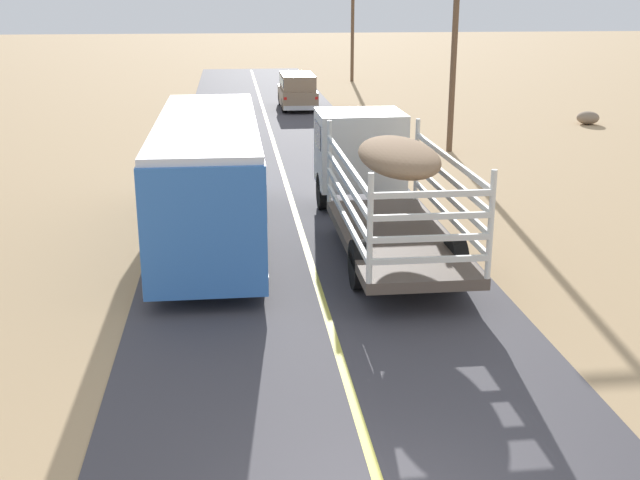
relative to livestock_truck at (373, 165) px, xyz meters
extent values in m
cube|color=silver|center=(0.00, 2.16, 0.03)|extent=(2.50, 2.20, 2.20)
cube|color=#192333|center=(0.00, 2.16, 0.48)|extent=(2.53, 1.54, 0.70)
cube|color=brown|center=(0.00, -3.24, -1.07)|extent=(2.50, 6.40, 0.24)
cylinder|color=silver|center=(-1.19, -0.10, 0.15)|extent=(0.12, 0.12, 2.20)
cylinder|color=silver|center=(1.19, -0.10, 0.15)|extent=(0.12, 0.12, 2.20)
cylinder|color=silver|center=(-1.19, -6.38, 0.15)|extent=(0.12, 0.12, 2.20)
cylinder|color=silver|center=(1.19, -6.38, 0.15)|extent=(0.12, 0.12, 2.20)
cube|color=silver|center=(-1.21, -3.24, -0.51)|extent=(0.08, 6.30, 0.12)
cube|color=silver|center=(1.21, -3.24, -0.51)|extent=(0.08, 6.30, 0.12)
cube|color=silver|center=(0.00, -6.40, -0.51)|extent=(2.40, 0.08, 0.12)
cube|color=silver|center=(-1.21, -3.24, -0.07)|extent=(0.08, 6.30, 0.12)
cube|color=silver|center=(1.21, -3.24, -0.07)|extent=(0.08, 6.30, 0.12)
cube|color=silver|center=(0.00, -6.40, -0.07)|extent=(2.40, 0.08, 0.12)
cube|color=silver|center=(-1.21, -3.24, 0.37)|extent=(0.08, 6.30, 0.12)
cube|color=silver|center=(1.21, -3.24, 0.37)|extent=(0.08, 6.30, 0.12)
cube|color=silver|center=(0.00, -6.40, 0.37)|extent=(2.40, 0.08, 0.12)
cube|color=silver|center=(-1.21, -3.24, 0.81)|extent=(0.08, 6.30, 0.12)
cube|color=silver|center=(1.21, -3.24, 0.81)|extent=(0.08, 6.30, 0.12)
cube|color=silver|center=(0.00, -6.40, 0.81)|extent=(2.40, 0.08, 0.12)
ellipsoid|color=#8C6B4C|center=(0.00, -3.24, 0.90)|extent=(1.75, 3.84, 0.70)
cylinder|color=black|center=(-1.09, 2.16, -1.22)|extent=(0.32, 1.10, 1.10)
cylinder|color=black|center=(1.09, 2.16, -1.22)|extent=(0.32, 1.10, 1.10)
cylinder|color=black|center=(-1.09, -4.52, -1.22)|extent=(0.32, 1.10, 1.10)
cylinder|color=black|center=(1.09, -4.52, -1.22)|extent=(0.32, 1.10, 1.10)
cube|color=#3872C6|center=(-4.37, -0.70, -0.07)|extent=(2.50, 10.00, 2.70)
cube|color=white|center=(-4.37, -0.70, 1.36)|extent=(2.45, 9.80, 0.16)
cube|color=#192333|center=(-4.37, -0.70, 0.40)|extent=(2.54, 9.20, 0.80)
cube|color=silver|center=(-4.37, -0.70, -1.22)|extent=(2.53, 9.80, 0.36)
cylinder|color=black|center=(-5.47, 2.55, -1.27)|extent=(0.30, 1.00, 1.00)
cylinder|color=black|center=(-3.27, 2.55, -1.27)|extent=(0.30, 1.00, 1.00)
cylinder|color=black|center=(-5.47, -3.95, -1.27)|extent=(0.30, 1.00, 1.00)
cylinder|color=black|center=(-3.27, -3.95, -1.27)|extent=(0.30, 1.00, 1.00)
cube|color=#8C7259|center=(-0.06, 23.40, -1.09)|extent=(1.90, 4.60, 0.90)
cube|color=#8C7259|center=(-0.06, 23.25, -0.24)|extent=(1.75, 3.59, 0.80)
cube|color=#192333|center=(-0.06, 23.25, -0.22)|extent=(1.79, 3.22, 0.44)
cube|color=silver|center=(-0.06, 21.18, -1.42)|extent=(1.86, 0.20, 0.24)
cube|color=red|center=(-0.89, 21.12, -0.91)|extent=(0.16, 0.06, 0.14)
cube|color=red|center=(0.77, 21.12, -0.91)|extent=(0.16, 0.06, 0.14)
cylinder|color=black|center=(-0.88, 24.82, -1.39)|extent=(0.26, 0.76, 0.76)
cylinder|color=black|center=(0.76, 24.82, -1.39)|extent=(0.26, 0.76, 0.76)
cylinder|color=black|center=(-0.88, 21.97, -1.39)|extent=(0.26, 0.76, 0.76)
cylinder|color=black|center=(0.76, 21.97, -1.39)|extent=(0.26, 0.76, 0.76)
cylinder|color=brown|center=(5.11, 10.54, 2.41)|extent=(0.24, 0.24, 8.41)
cylinder|color=brown|center=(5.11, 37.06, 1.94)|extent=(0.24, 0.24, 7.46)
ellipsoid|color=#84705B|center=(13.77, 16.49, -1.47)|extent=(1.09, 1.04, 0.63)
camera|label=1|loc=(-3.75, -20.52, 4.48)|focal=44.05mm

